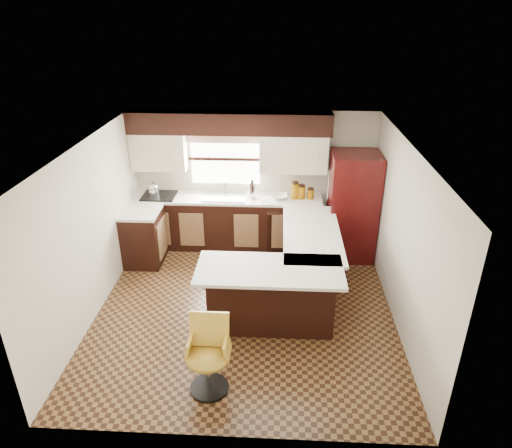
# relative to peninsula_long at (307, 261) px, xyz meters

# --- Properties ---
(floor) EXTENTS (4.40, 4.40, 0.00)m
(floor) POSITION_rel_peninsula_long_xyz_m (-0.90, -0.62, -0.45)
(floor) COLOR #49301A
(floor) RESTS_ON ground
(ceiling) EXTENTS (4.40, 4.40, 0.00)m
(ceiling) POSITION_rel_peninsula_long_xyz_m (-0.90, -0.62, 1.95)
(ceiling) COLOR silver
(ceiling) RESTS_ON wall_back
(wall_back) EXTENTS (4.40, 0.00, 4.40)m
(wall_back) POSITION_rel_peninsula_long_xyz_m (-0.90, 1.58, 0.75)
(wall_back) COLOR beige
(wall_back) RESTS_ON floor
(wall_front) EXTENTS (4.40, 0.00, 4.40)m
(wall_front) POSITION_rel_peninsula_long_xyz_m (-0.90, -2.83, 0.75)
(wall_front) COLOR beige
(wall_front) RESTS_ON floor
(wall_left) EXTENTS (0.00, 4.40, 4.40)m
(wall_left) POSITION_rel_peninsula_long_xyz_m (-3.00, -0.62, 0.75)
(wall_left) COLOR beige
(wall_left) RESTS_ON floor
(wall_right) EXTENTS (0.00, 4.40, 4.40)m
(wall_right) POSITION_rel_peninsula_long_xyz_m (1.20, -0.62, 0.75)
(wall_right) COLOR beige
(wall_right) RESTS_ON floor
(base_cab_back) EXTENTS (3.30, 0.60, 0.90)m
(base_cab_back) POSITION_rel_peninsula_long_xyz_m (-1.35, 1.28, 0.00)
(base_cab_back) COLOR black
(base_cab_back) RESTS_ON floor
(base_cab_left) EXTENTS (0.60, 0.70, 0.90)m
(base_cab_left) POSITION_rel_peninsula_long_xyz_m (-2.70, 0.62, 0.00)
(base_cab_left) COLOR black
(base_cab_left) RESTS_ON floor
(counter_back) EXTENTS (3.30, 0.60, 0.04)m
(counter_back) POSITION_rel_peninsula_long_xyz_m (-1.35, 1.28, 0.47)
(counter_back) COLOR silver
(counter_back) RESTS_ON base_cab_back
(counter_left) EXTENTS (0.60, 0.70, 0.04)m
(counter_left) POSITION_rel_peninsula_long_xyz_m (-2.70, 0.62, 0.47)
(counter_left) COLOR silver
(counter_left) RESTS_ON base_cab_left
(soffit) EXTENTS (3.40, 0.35, 0.36)m
(soffit) POSITION_rel_peninsula_long_xyz_m (-1.30, 1.40, 1.77)
(soffit) COLOR black
(soffit) RESTS_ON wall_back
(upper_cab_left) EXTENTS (0.94, 0.35, 0.64)m
(upper_cab_left) POSITION_rel_peninsula_long_xyz_m (-2.52, 1.40, 1.27)
(upper_cab_left) COLOR beige
(upper_cab_left) RESTS_ON wall_back
(upper_cab_right) EXTENTS (1.14, 0.35, 0.64)m
(upper_cab_right) POSITION_rel_peninsula_long_xyz_m (-0.22, 1.40, 1.27)
(upper_cab_right) COLOR beige
(upper_cab_right) RESTS_ON wall_back
(window_pane) EXTENTS (1.20, 0.02, 0.90)m
(window_pane) POSITION_rel_peninsula_long_xyz_m (-1.40, 1.56, 1.10)
(window_pane) COLOR white
(window_pane) RESTS_ON wall_back
(valance) EXTENTS (1.30, 0.06, 0.18)m
(valance) POSITION_rel_peninsula_long_xyz_m (-1.40, 1.52, 1.49)
(valance) COLOR #D19B93
(valance) RESTS_ON wall_back
(sink) EXTENTS (0.75, 0.45, 0.03)m
(sink) POSITION_rel_peninsula_long_xyz_m (-1.40, 1.25, 0.51)
(sink) COLOR #B2B2B7
(sink) RESTS_ON counter_back
(dishwasher) EXTENTS (0.58, 0.03, 0.78)m
(dishwasher) POSITION_rel_peninsula_long_xyz_m (-0.35, 0.99, -0.02)
(dishwasher) COLOR black
(dishwasher) RESTS_ON floor
(cooktop) EXTENTS (0.58, 0.50, 0.02)m
(cooktop) POSITION_rel_peninsula_long_xyz_m (-2.55, 1.25, 0.51)
(cooktop) COLOR black
(cooktop) RESTS_ON counter_back
(peninsula_long) EXTENTS (0.60, 1.95, 0.90)m
(peninsula_long) POSITION_rel_peninsula_long_xyz_m (0.00, 0.00, 0.00)
(peninsula_long) COLOR black
(peninsula_long) RESTS_ON floor
(peninsula_return) EXTENTS (1.65, 0.60, 0.90)m
(peninsula_return) POSITION_rel_peninsula_long_xyz_m (-0.53, -0.97, 0.00)
(peninsula_return) COLOR black
(peninsula_return) RESTS_ON floor
(counter_pen_long) EXTENTS (0.84, 1.95, 0.04)m
(counter_pen_long) POSITION_rel_peninsula_long_xyz_m (0.05, 0.00, 0.47)
(counter_pen_long) COLOR silver
(counter_pen_long) RESTS_ON peninsula_long
(counter_pen_return) EXTENTS (1.89, 0.84, 0.04)m
(counter_pen_return) POSITION_rel_peninsula_long_xyz_m (-0.55, -1.06, 0.47)
(counter_pen_return) COLOR silver
(counter_pen_return) RESTS_ON peninsula_return
(refrigerator) EXTENTS (0.79, 0.76, 1.84)m
(refrigerator) POSITION_rel_peninsula_long_xyz_m (0.79, 1.05, 0.47)
(refrigerator) COLOR #3B090A
(refrigerator) RESTS_ON floor
(bar_chair) EXTENTS (0.49, 0.49, 0.91)m
(bar_chair) POSITION_rel_peninsula_long_xyz_m (-1.20, -2.19, 0.01)
(bar_chair) COLOR gold
(bar_chair) RESTS_ON floor
(kettle) EXTENTS (0.18, 0.18, 0.24)m
(kettle) POSITION_rel_peninsula_long_xyz_m (-2.63, 1.26, 0.64)
(kettle) COLOR silver
(kettle) RESTS_ON cooktop
(percolator) EXTENTS (0.14, 0.14, 0.29)m
(percolator) POSITION_rel_peninsula_long_xyz_m (-0.91, 1.28, 0.64)
(percolator) COLOR silver
(percolator) RESTS_ON counter_back
(mixing_bowl) EXTENTS (0.30, 0.30, 0.07)m
(mixing_bowl) POSITION_rel_peninsula_long_xyz_m (-0.44, 1.28, 0.53)
(mixing_bowl) COLOR white
(mixing_bowl) RESTS_ON counter_back
(canister_large) EXTENTS (0.13, 0.13, 0.27)m
(canister_large) POSITION_rel_peninsula_long_xyz_m (-0.17, 1.30, 0.63)
(canister_large) COLOR #935D04
(canister_large) RESTS_ON counter_back
(canister_med) EXTENTS (0.14, 0.14, 0.22)m
(canister_med) POSITION_rel_peninsula_long_xyz_m (-0.07, 1.30, 0.61)
(canister_med) COLOR #935D04
(canister_med) RESTS_ON counter_back
(canister_small) EXTENTS (0.12, 0.12, 0.16)m
(canister_small) POSITION_rel_peninsula_long_xyz_m (0.10, 1.30, 0.58)
(canister_small) COLOR #935D04
(canister_small) RESTS_ON counter_back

